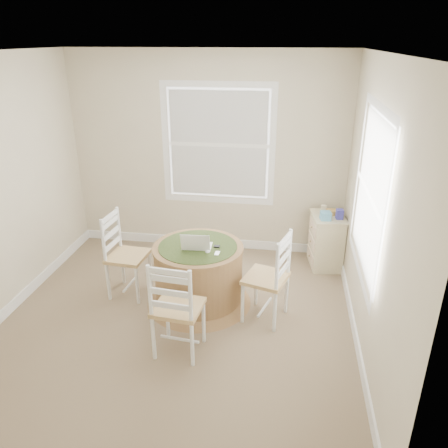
# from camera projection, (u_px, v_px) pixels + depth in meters

# --- Properties ---
(room) EXTENTS (3.64, 3.64, 2.64)m
(room) POSITION_uv_depth(u_px,v_px,m) (193.00, 198.00, 4.15)
(room) COLOR #887256
(room) RESTS_ON ground
(round_table) EXTENTS (1.14, 1.14, 0.69)m
(round_table) POSITION_uv_depth(u_px,v_px,m) (199.00, 272.00, 4.71)
(round_table) COLOR olive
(round_table) RESTS_ON ground
(chair_left) EXTENTS (0.43, 0.45, 0.95)m
(chair_left) POSITION_uv_depth(u_px,v_px,m) (128.00, 256.00, 4.85)
(chair_left) COLOR white
(chair_left) RESTS_ON ground
(chair_near) EXTENTS (0.46, 0.44, 0.95)m
(chair_near) POSITION_uv_depth(u_px,v_px,m) (178.00, 307.00, 3.93)
(chair_near) COLOR white
(chair_near) RESTS_ON ground
(chair_right) EXTENTS (0.51, 0.52, 0.95)m
(chair_right) POSITION_uv_depth(u_px,v_px,m) (266.00, 278.00, 4.41)
(chair_right) COLOR white
(chair_right) RESTS_ON ground
(laptop) EXTENTS (0.31, 0.28, 0.21)m
(laptop) POSITION_uv_depth(u_px,v_px,m) (197.00, 246.00, 4.54)
(laptop) COLOR white
(laptop) RESTS_ON round_table
(mouse) EXTENTS (0.06, 0.09, 0.03)m
(mouse) POSITION_uv_depth(u_px,v_px,m) (208.00, 251.00, 4.48)
(mouse) COLOR white
(mouse) RESTS_ON round_table
(phone) EXTENTS (0.05, 0.09, 0.02)m
(phone) POSITION_uv_depth(u_px,v_px,m) (217.00, 254.00, 4.44)
(phone) COLOR #B7BABF
(phone) RESTS_ON round_table
(keys) EXTENTS (0.06, 0.05, 0.02)m
(keys) POSITION_uv_depth(u_px,v_px,m) (217.00, 247.00, 4.57)
(keys) COLOR black
(keys) RESTS_ON round_table
(corner_chest) EXTENTS (0.46, 0.57, 0.69)m
(corner_chest) POSITION_uv_depth(u_px,v_px,m) (326.00, 241.00, 5.51)
(corner_chest) COLOR beige
(corner_chest) RESTS_ON ground
(tissue_box) EXTENTS (0.14, 0.14, 0.10)m
(tissue_box) POSITION_uv_depth(u_px,v_px,m) (326.00, 215.00, 5.25)
(tissue_box) COLOR #5AA5CF
(tissue_box) RESTS_ON corner_chest
(box_yellow) EXTENTS (0.16, 0.12, 0.06)m
(box_yellow) POSITION_uv_depth(u_px,v_px,m) (332.00, 212.00, 5.40)
(box_yellow) COLOR gold
(box_yellow) RESTS_ON corner_chest
(box_blue) EXTENTS (0.09, 0.09, 0.12)m
(box_blue) POSITION_uv_depth(u_px,v_px,m) (338.00, 214.00, 5.27)
(box_blue) COLOR #3B39AB
(box_blue) RESTS_ON corner_chest
(cup_cream) EXTENTS (0.07, 0.07, 0.09)m
(cup_cream) POSITION_uv_depth(u_px,v_px,m) (324.00, 209.00, 5.46)
(cup_cream) COLOR beige
(cup_cream) RESTS_ON corner_chest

